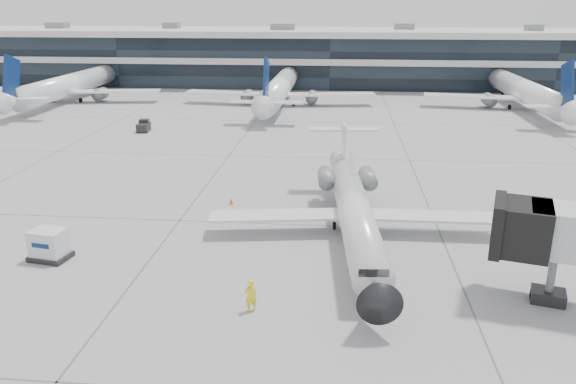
# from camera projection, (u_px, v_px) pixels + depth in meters

# --- Properties ---
(ground) EXTENTS (220.00, 220.00, 0.00)m
(ground) POSITION_uv_depth(u_px,v_px,m) (306.00, 225.00, 43.23)
(ground) COLOR #939396
(ground) RESTS_ON ground
(terminal) EXTENTS (170.00, 22.00, 10.00)m
(terminal) POSITION_uv_depth(u_px,v_px,m) (331.00, 60.00, 119.04)
(terminal) COLOR black
(terminal) RESTS_ON ground
(bg_jet_left) EXTENTS (32.00, 40.00, 9.60)m
(bg_jet_left) POSITION_uv_depth(u_px,v_px,m) (72.00, 100.00, 99.17)
(bg_jet_left) COLOR white
(bg_jet_left) RESTS_ON ground
(bg_jet_center) EXTENTS (32.00, 40.00, 9.60)m
(bg_jet_center) POSITION_uv_depth(u_px,v_px,m) (280.00, 104.00, 95.86)
(bg_jet_center) COLOR white
(bg_jet_center) RESTS_ON ground
(bg_jet_right) EXTENTS (32.00, 40.00, 9.60)m
(bg_jet_right) POSITION_uv_depth(u_px,v_px,m) (521.00, 108.00, 92.28)
(bg_jet_right) COLOR white
(bg_jet_right) RESTS_ON ground
(regional_jet) EXTENTS (21.18, 26.46, 6.11)m
(regional_jet) POSITION_uv_depth(u_px,v_px,m) (354.00, 208.00, 40.84)
(regional_jet) COLOR silver
(regional_jet) RESTS_ON ground
(ramp_worker) EXTENTS (0.83, 0.74, 1.92)m
(ramp_worker) POSITION_uv_depth(u_px,v_px,m) (251.00, 295.00, 30.84)
(ramp_worker) COLOR yellow
(ramp_worker) RESTS_ON ground
(cargo_uld) EXTENTS (2.77, 2.24, 2.03)m
(cargo_uld) POSITION_uv_depth(u_px,v_px,m) (49.00, 245.00, 37.14)
(cargo_uld) COLOR black
(cargo_uld) RESTS_ON ground
(traffic_cone) EXTENTS (0.48, 0.48, 0.53)m
(traffic_cone) POSITION_uv_depth(u_px,v_px,m) (231.00, 201.00, 47.72)
(traffic_cone) COLOR #ED5C0C
(traffic_cone) RESTS_ON ground
(far_tug) EXTENTS (1.67, 2.57, 1.56)m
(far_tug) POSITION_uv_depth(u_px,v_px,m) (144.00, 126.00, 74.88)
(far_tug) COLOR black
(far_tug) RESTS_ON ground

